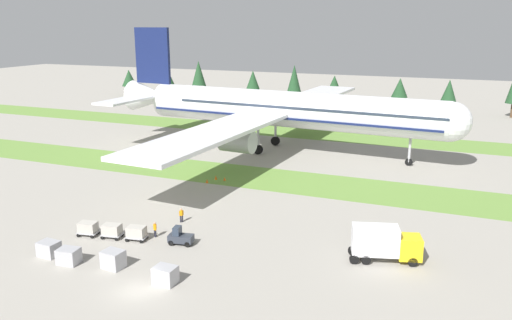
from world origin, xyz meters
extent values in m
plane|color=gray|center=(0.00, 0.00, 0.00)|extent=(400.00, 400.00, 0.00)
cube|color=olive|center=(0.00, 36.16, 0.00)|extent=(320.00, 11.19, 0.01)
cube|color=olive|center=(0.00, 70.55, 0.00)|extent=(320.00, 11.19, 0.01)
cylinder|color=white|center=(-3.89, 53.35, 7.86)|extent=(55.22, 9.98, 6.42)
sphere|color=white|center=(23.51, 51.56, 7.86)|extent=(6.29, 6.29, 6.29)
cone|color=white|center=(-33.96, 55.32, 8.34)|extent=(9.75, 6.70, 6.10)
cube|color=#141E4C|center=(-3.89, 53.35, 6.74)|extent=(53.89, 10.03, 0.36)
cube|color=#283342|center=(-0.55, 53.13, 8.67)|extent=(48.54, 9.61, 0.44)
cube|color=white|center=(-5.82, 75.15, 7.22)|extent=(11.09, 37.32, 0.58)
cylinder|color=#A3A3A8|center=(-4.88, 69.55, 5.11)|extent=(5.58, 3.87, 3.53)
cube|color=white|center=(-8.64, 31.99, 7.22)|extent=(11.09, 37.32, 0.58)
cylinder|color=#A3A3A8|center=(-6.98, 37.42, 5.11)|extent=(5.58, 3.87, 3.53)
cube|color=white|center=(-32.73, 63.88, 8.83)|extent=(5.74, 13.68, 0.40)
cube|color=white|center=(-33.86, 46.67, 8.83)|extent=(5.74, 13.68, 0.40)
cube|color=#141E4C|center=(-33.30, 55.27, 16.53)|extent=(7.86, 1.20, 10.91)
cylinder|color=#A3A3A8|center=(17.49, 51.96, 3.75)|extent=(0.44, 0.44, 6.30)
cylinder|color=black|center=(17.49, 51.96, 0.60)|extent=(1.22, 0.50, 1.20)
cylinder|color=#A3A3A8|center=(-7.98, 57.48, 3.88)|extent=(0.44, 0.44, 6.05)
cylinder|color=black|center=(-7.98, 57.48, 0.85)|extent=(1.74, 0.70, 1.70)
cylinder|color=#A3A3A8|center=(-8.48, 49.79, 3.88)|extent=(0.44, 0.44, 6.05)
cylinder|color=black|center=(-8.48, 49.79, 0.85)|extent=(1.74, 0.70, 1.70)
cube|color=#2D333D|center=(-1.41, 10.12, 0.69)|extent=(2.78, 1.71, 0.77)
cube|color=#283342|center=(-1.80, 10.05, 1.52)|extent=(0.87, 1.19, 0.90)
cylinder|color=black|center=(-0.60, 10.81, 0.30)|extent=(0.62, 0.30, 0.60)
cylinder|color=black|center=(-0.42, 9.72, 0.30)|extent=(0.62, 0.30, 0.60)
cylinder|color=black|center=(-2.40, 10.51, 0.30)|extent=(0.62, 0.30, 0.60)
cylinder|color=black|center=(-2.22, 9.42, 0.30)|extent=(0.62, 0.30, 0.60)
cube|color=#A3A3A8|center=(-6.44, 9.28, 0.40)|extent=(2.42, 1.84, 0.10)
cube|color=#ADA89E|center=(-6.44, 9.28, 1.00)|extent=(2.13, 1.62, 1.10)
cylinder|color=black|center=(-5.73, 10.10, 0.20)|extent=(0.41, 0.18, 0.40)
cylinder|color=black|center=(-5.51, 8.74, 0.20)|extent=(0.41, 0.18, 0.40)
cylinder|color=black|center=(-7.38, 9.82, 0.20)|extent=(0.41, 0.18, 0.40)
cylinder|color=black|center=(-7.15, 8.46, 0.20)|extent=(0.41, 0.18, 0.40)
cube|color=#A3A3A8|center=(-9.30, 8.81, 0.40)|extent=(2.42, 1.84, 0.10)
cube|color=#ADA89E|center=(-9.30, 8.81, 1.00)|extent=(2.13, 1.62, 1.10)
cylinder|color=black|center=(-8.59, 9.62, 0.20)|extent=(0.41, 0.18, 0.40)
cylinder|color=black|center=(-8.37, 8.26, 0.20)|extent=(0.41, 0.18, 0.40)
cylinder|color=black|center=(-10.24, 9.35, 0.20)|extent=(0.41, 0.18, 0.40)
cylinder|color=black|center=(-10.02, 7.99, 0.20)|extent=(0.41, 0.18, 0.40)
cube|color=#A3A3A8|center=(-12.16, 8.33, 0.40)|extent=(2.42, 1.84, 0.10)
cube|color=#ADA89E|center=(-12.16, 8.33, 1.00)|extent=(2.13, 1.62, 1.10)
cylinder|color=black|center=(-11.45, 9.15, 0.20)|extent=(0.41, 0.18, 0.40)
cylinder|color=black|center=(-11.23, 7.79, 0.20)|extent=(0.41, 0.18, 0.40)
cylinder|color=black|center=(-13.10, 8.87, 0.20)|extent=(0.41, 0.18, 0.40)
cylinder|color=black|center=(-12.88, 7.51, 0.20)|extent=(0.41, 0.18, 0.40)
cube|color=yellow|center=(21.55, 14.87, 1.58)|extent=(2.75, 2.82, 2.20)
cube|color=#283342|center=(22.57, 15.17, 2.02)|extent=(0.65, 2.01, 0.97)
cube|color=silver|center=(18.33, 13.95, 2.18)|extent=(4.96, 3.46, 2.80)
cylinder|color=black|center=(21.48, 15.90, 0.48)|extent=(1.01, 0.55, 0.96)
cylinder|color=black|center=(22.04, 13.97, 0.48)|extent=(1.01, 0.55, 0.96)
cylinder|color=black|center=(17.19, 14.66, 0.48)|extent=(1.01, 0.55, 0.96)
cylinder|color=black|center=(17.74, 12.74, 0.48)|extent=(1.01, 0.55, 0.96)
cylinder|color=black|center=(16.11, 14.35, 0.48)|extent=(1.01, 0.55, 0.96)
cylinder|color=black|center=(16.66, 12.43, 0.48)|extent=(1.01, 0.55, 0.96)
cylinder|color=black|center=(-4.65, 15.64, 0.42)|extent=(0.18, 0.18, 0.85)
cylinder|color=black|center=(-4.51, 15.81, 0.42)|extent=(0.18, 0.18, 0.85)
cylinder|color=orange|center=(-4.58, 15.73, 1.16)|extent=(0.36, 0.36, 0.62)
sphere|color=tan|center=(-4.58, 15.73, 1.62)|extent=(0.24, 0.24, 0.24)
cylinder|color=orange|center=(-4.72, 15.55, 1.13)|extent=(0.10, 0.10, 0.58)
cylinder|color=orange|center=(-4.44, 15.91, 1.13)|extent=(0.10, 0.10, 0.58)
cylinder|color=black|center=(-5.15, 10.86, 0.42)|extent=(0.18, 0.18, 0.85)
cylinder|color=black|center=(-4.97, 10.73, 0.42)|extent=(0.18, 0.18, 0.85)
cylinder|color=orange|center=(-5.06, 10.80, 1.16)|extent=(0.36, 0.36, 0.62)
sphere|color=tan|center=(-5.06, 10.80, 1.62)|extent=(0.24, 0.24, 0.24)
cylinder|color=orange|center=(-5.24, 10.93, 1.13)|extent=(0.10, 0.10, 0.58)
cylinder|color=orange|center=(-4.88, 10.66, 1.13)|extent=(0.10, 0.10, 0.58)
cube|color=#A3A3A8|center=(-12.34, 2.61, 0.77)|extent=(2.07, 1.69, 1.53)
cube|color=#A3A3A8|center=(-9.30, 1.99, 0.78)|extent=(2.18, 1.83, 1.55)
cube|color=#A3A3A8|center=(-4.66, 2.86, 0.87)|extent=(2.14, 1.77, 1.75)
cube|color=#A3A3A8|center=(1.65, 2.04, 0.82)|extent=(2.04, 1.65, 1.63)
cone|color=orange|center=(-8.98, 30.78, 0.29)|extent=(0.44, 0.44, 0.58)
cone|color=orange|center=(-8.55, 32.84, 0.31)|extent=(0.44, 0.44, 0.61)
cone|color=orange|center=(-7.12, 32.92, 0.24)|extent=(0.44, 0.44, 0.48)
cylinder|color=#4C3823|center=(-76.36, 106.97, 1.50)|extent=(0.70, 0.70, 3.01)
cone|color=#1E4223|center=(-76.36, 106.97, 5.61)|extent=(4.64, 4.64, 5.20)
cylinder|color=#4C3823|center=(-61.29, 106.08, 1.33)|extent=(0.70, 0.70, 2.65)
cone|color=#1E4223|center=(-61.29, 106.08, 5.81)|extent=(5.23, 5.23, 6.31)
cylinder|color=#4C3823|center=(-50.20, 105.65, 1.66)|extent=(0.70, 0.70, 3.32)
cone|color=#1E4223|center=(-50.20, 105.65, 7.55)|extent=(4.88, 4.88, 8.45)
cylinder|color=#4C3823|center=(-33.67, 108.46, 1.92)|extent=(0.70, 0.70, 3.84)
cone|color=#1E4223|center=(-33.67, 108.46, 6.54)|extent=(3.99, 3.99, 5.40)
cylinder|color=#4C3823|center=(-21.43, 110.17, 1.35)|extent=(0.70, 0.70, 2.70)
cone|color=#1E4223|center=(-21.43, 110.17, 6.93)|extent=(4.41, 4.41, 8.46)
cylinder|color=#4C3823|center=(-8.53, 105.86, 1.43)|extent=(0.70, 0.70, 2.86)
cone|color=#1E4223|center=(-8.53, 105.86, 5.94)|extent=(5.15, 5.15, 6.16)
cylinder|color=#4C3823|center=(8.41, 110.20, 1.69)|extent=(0.70, 0.70, 3.37)
cone|color=#1E4223|center=(8.41, 110.20, 5.94)|extent=(4.34, 4.34, 5.13)
cylinder|color=#4C3823|center=(21.06, 106.17, 1.30)|extent=(0.70, 0.70, 2.59)
cone|color=#1E4223|center=(21.06, 106.17, 5.80)|extent=(4.52, 4.52, 6.41)
cylinder|color=#4C3823|center=(36.08, 108.08, 1.80)|extent=(0.70, 0.70, 3.60)
camera|label=1|loc=(25.35, -34.56, 22.90)|focal=36.60mm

